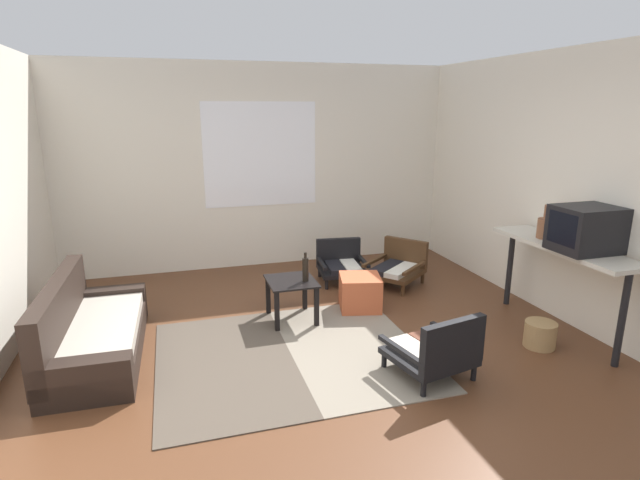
% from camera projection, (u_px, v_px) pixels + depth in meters
% --- Properties ---
extents(ground_plane, '(7.80, 7.80, 0.00)m').
position_uv_depth(ground_plane, '(328.00, 366.00, 4.25)').
color(ground_plane, '#56331E').
extents(far_wall_with_window, '(5.60, 0.13, 2.70)m').
position_uv_depth(far_wall_with_window, '(260.00, 167.00, 6.74)').
color(far_wall_with_window, silver).
rests_on(far_wall_with_window, ground).
extents(side_wall_right, '(0.12, 6.60, 2.70)m').
position_uv_depth(side_wall_right, '(577.00, 189.00, 4.92)').
color(side_wall_right, silver).
rests_on(side_wall_right, ground).
extents(area_rug, '(2.31, 1.98, 0.01)m').
position_uv_depth(area_rug, '(291.00, 355.00, 4.43)').
color(area_rug, '#4C4238').
rests_on(area_rug, ground).
extents(couch, '(0.75, 1.74, 0.71)m').
position_uv_depth(couch, '(90.00, 334.00, 4.37)').
color(couch, black).
rests_on(couch, ground).
extents(coffee_table, '(0.48, 0.53, 0.43)m').
position_uv_depth(coffee_table, '(291.00, 289.00, 5.10)').
color(coffee_table, black).
rests_on(coffee_table, ground).
extents(armchair_by_window, '(0.63, 0.61, 0.50)m').
position_uv_depth(armchair_by_window, '(341.00, 263.00, 6.33)').
color(armchair_by_window, black).
rests_on(armchair_by_window, ground).
extents(armchair_striped_foreground, '(0.71, 0.70, 0.57)m').
position_uv_depth(armchair_striped_foreground, '(436.00, 350.00, 4.00)').
color(armchair_striped_foreground, black).
rests_on(armchair_striped_foreground, ground).
extents(armchair_corner, '(0.86, 0.85, 0.53)m').
position_uv_depth(armchair_corner, '(398.00, 265.00, 6.19)').
color(armchair_corner, '#472D19').
rests_on(armchair_corner, ground).
extents(ottoman_orange, '(0.52, 0.52, 0.37)m').
position_uv_depth(ottoman_orange, '(360.00, 293.00, 5.42)').
color(ottoman_orange, '#BC5633').
rests_on(ottoman_orange, ground).
extents(console_shelf, '(0.44, 1.58, 0.88)m').
position_uv_depth(console_shelf, '(563.00, 254.00, 4.73)').
color(console_shelf, beige).
rests_on(console_shelf, ground).
extents(crt_television, '(0.53, 0.43, 0.41)m').
position_uv_depth(crt_television, '(586.00, 229.00, 4.44)').
color(crt_television, black).
rests_on(crt_television, console_shelf).
extents(clay_vase, '(0.19, 0.19, 0.33)m').
position_uv_depth(clay_vase, '(547.00, 226.00, 4.90)').
color(clay_vase, brown).
rests_on(clay_vase, console_shelf).
extents(glass_bottle, '(0.06, 0.06, 0.30)m').
position_uv_depth(glass_bottle, '(305.00, 269.00, 5.02)').
color(glass_bottle, black).
rests_on(glass_bottle, coffee_table).
extents(wicker_basket, '(0.28, 0.28, 0.24)m').
position_uv_depth(wicker_basket, '(540.00, 334.00, 4.58)').
color(wicker_basket, '#9E7A4C').
rests_on(wicker_basket, ground).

